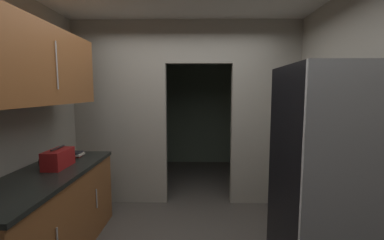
# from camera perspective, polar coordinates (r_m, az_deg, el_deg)

# --- Properties ---
(kitchen_partition) EXTENTS (3.28, 0.12, 2.68)m
(kitchen_partition) POSITION_cam_1_polar(r_m,az_deg,el_deg) (3.76, -2.18, 2.67)
(kitchen_partition) COLOR #9E998C
(kitchen_partition) RESTS_ON ground
(adjoining_room_shell) EXTENTS (3.28, 2.31, 2.68)m
(adjoining_room_shell) POSITION_cam_1_polar(r_m,az_deg,el_deg) (5.36, -0.66, 2.78)
(adjoining_room_shell) COLOR slate
(adjoining_room_shell) RESTS_ON ground
(refrigerator) EXTENTS (0.84, 0.74, 1.86)m
(refrigerator) POSITION_cam_1_polar(r_m,az_deg,el_deg) (2.30, 29.74, -13.12)
(refrigerator) COLOR black
(refrigerator) RESTS_ON ground
(lower_cabinet_run) EXTENTS (0.67, 1.86, 0.89)m
(lower_cabinet_run) POSITION_cam_1_polar(r_m,az_deg,el_deg) (3.00, -29.77, -18.53)
(lower_cabinet_run) COLOR brown
(lower_cabinet_run) RESTS_ON ground
(upper_cabinet_counterside) EXTENTS (0.36, 1.67, 0.72)m
(upper_cabinet_counterside) POSITION_cam_1_polar(r_m,az_deg,el_deg) (2.76, -31.43, 10.42)
(upper_cabinet_counterside) COLOR brown
(boombox) EXTENTS (0.19, 0.35, 0.21)m
(boombox) POSITION_cam_1_polar(r_m,az_deg,el_deg) (2.99, -27.86, -7.66)
(boombox) COLOR maroon
(boombox) RESTS_ON lower_cabinet_run
(book_stack) EXTENTS (0.14, 0.17, 0.06)m
(book_stack) POSITION_cam_1_polar(r_m,az_deg,el_deg) (3.39, -24.46, -7.01)
(book_stack) COLOR red
(book_stack) RESTS_ON lower_cabinet_run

